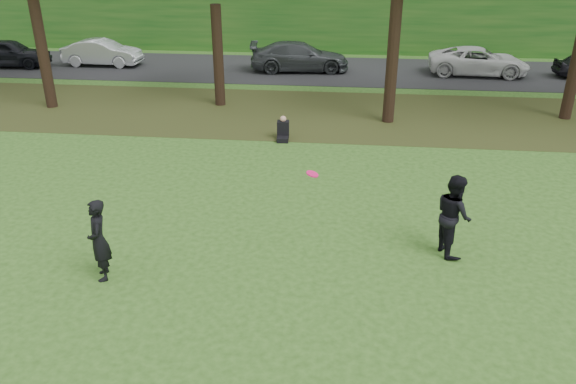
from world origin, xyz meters
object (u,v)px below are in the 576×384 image
object	(u,v)px
player_left	(99,240)
frisbee	(312,174)
player_right	(454,215)
seated_person	(283,131)

from	to	relation	value
player_left	frisbee	xyz separation A→B (m)	(4.31, 1.41, 1.10)
player_left	player_right	distance (m)	7.70
player_left	seated_person	bearing A→B (deg)	140.25
player_right	frisbee	size ratio (longest dim) A/B	6.25
player_left	player_right	size ratio (longest dim) A/B	0.94
frisbee	seated_person	distance (m)	8.13
player_left	seated_person	world-z (taller)	player_left
player_right	seated_person	xyz separation A→B (m)	(-4.71, 7.33, -0.64)
seated_person	frisbee	bearing A→B (deg)	-82.62
player_right	seated_person	world-z (taller)	player_right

